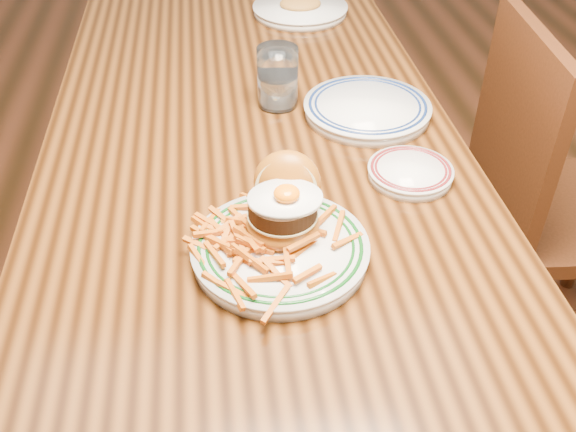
{
  "coord_description": "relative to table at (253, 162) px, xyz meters",
  "views": [
    {
      "loc": [
        -0.07,
        -1.17,
        1.45
      ],
      "look_at": [
        0.03,
        -0.39,
        0.82
      ],
      "focal_mm": 40.0,
      "sensor_mm": 36.0,
      "label": 1
    }
  ],
  "objects": [
    {
      "name": "rear_plate",
      "position": [
        0.25,
        0.02,
        0.1
      ],
      "size": [
        0.27,
        0.27,
        0.03
      ],
      "rotation": [
        0.0,
        0.0,
        -0.02
      ],
      "color": "silver",
      "rests_on": "table"
    },
    {
      "name": "far_plate",
      "position": [
        0.19,
        0.61,
        0.1
      ],
      "size": [
        0.27,
        0.27,
        0.05
      ],
      "rotation": [
        0.0,
        0.0,
        -0.17
      ],
      "color": "silver",
      "rests_on": "table"
    },
    {
      "name": "floor",
      "position": [
        0.0,
        0.0,
        -0.66
      ],
      "size": [
        6.0,
        6.0,
        0.0
      ],
      "primitive_type": "plane",
      "color": "black",
      "rests_on": "ground"
    },
    {
      "name": "water_glass",
      "position": [
        0.07,
        0.09,
        0.15
      ],
      "size": [
        0.09,
        0.09,
        0.13
      ],
      "color": "white",
      "rests_on": "table"
    },
    {
      "name": "table",
      "position": [
        0.0,
        0.0,
        0.0
      ],
      "size": [
        0.85,
        1.6,
        0.75
      ],
      "color": "black",
      "rests_on": "floor"
    },
    {
      "name": "chair_right",
      "position": [
        0.72,
        0.0,
        -0.17
      ],
      "size": [
        0.47,
        0.47,
        0.93
      ],
      "rotation": [
        0.0,
        0.0,
        3.06
      ],
      "color": "#421E0D",
      "rests_on": "floor"
    },
    {
      "name": "side_plate",
      "position": [
        0.28,
        -0.22,
        0.1
      ],
      "size": [
        0.16,
        0.16,
        0.02
      ],
      "rotation": [
        0.0,
        0.0,
        0.05
      ],
      "color": "silver",
      "rests_on": "table"
    },
    {
      "name": "main_plate",
      "position": [
        0.02,
        -0.39,
        0.13
      ],
      "size": [
        0.28,
        0.3,
        0.14
      ],
      "rotation": [
        0.0,
        0.0,
        -0.24
      ],
      "color": "silver",
      "rests_on": "table"
    }
  ]
}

